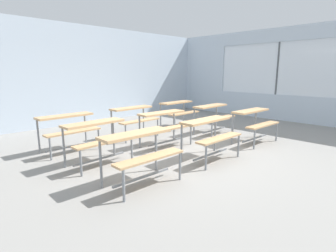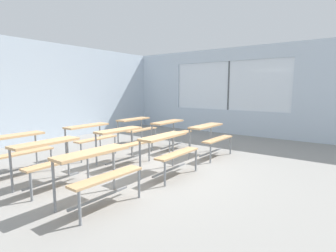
# 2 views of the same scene
# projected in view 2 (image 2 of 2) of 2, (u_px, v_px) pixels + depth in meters

# --- Properties ---
(ground) EXTENTS (10.00, 9.00, 0.05)m
(ground) POSITION_uv_depth(u_px,v_px,m) (147.00, 171.00, 5.20)
(ground) COLOR gray
(wall_back) EXTENTS (10.00, 0.12, 3.00)m
(wall_back) POSITION_uv_depth(u_px,v_px,m) (29.00, 92.00, 7.62)
(wall_back) COLOR silver
(wall_back) RESTS_ON ground
(wall_right) EXTENTS (0.12, 9.00, 3.00)m
(wall_right) POSITION_uv_depth(u_px,v_px,m) (246.00, 93.00, 8.90)
(wall_right) COLOR silver
(wall_right) RESTS_ON ground
(desk_bench_r0c0) EXTENTS (1.11, 0.61, 0.74)m
(desk_bench_r0c0) POSITION_uv_depth(u_px,v_px,m) (97.00, 165.00, 3.59)
(desk_bench_r0c0) COLOR tan
(desk_bench_r0c0) RESTS_ON ground
(desk_bench_r0c1) EXTENTS (1.10, 0.59, 0.74)m
(desk_bench_r0c1) POSITION_uv_depth(u_px,v_px,m) (168.00, 145.00, 4.83)
(desk_bench_r0c1) COLOR tan
(desk_bench_r0c1) RESTS_ON ground
(desk_bench_r0c2) EXTENTS (1.12, 0.63, 0.74)m
(desk_bench_r0c2) POSITION_uv_depth(u_px,v_px,m) (210.00, 133.00, 6.18)
(desk_bench_r0c2) COLOR tan
(desk_bench_r0c2) RESTS_ON ground
(desk_bench_r1c0) EXTENTS (1.12, 0.63, 0.74)m
(desk_bench_r1c0) POSITION_uv_depth(u_px,v_px,m) (50.00, 153.00, 4.26)
(desk_bench_r1c0) COLOR tan
(desk_bench_r1c0) RESTS_ON ground
(desk_bench_r1c1) EXTENTS (1.12, 0.63, 0.74)m
(desk_bench_r1c1) POSITION_uv_depth(u_px,v_px,m) (123.00, 138.00, 5.56)
(desk_bench_r1c1) COLOR tan
(desk_bench_r1c1) RESTS_ON ground
(desk_bench_r1c2) EXTENTS (1.12, 0.62, 0.74)m
(desk_bench_r1c2) POSITION_uv_depth(u_px,v_px,m) (171.00, 128.00, 6.92)
(desk_bench_r1c2) COLOR tan
(desk_bench_r1c2) RESTS_ON ground
(desk_bench_r2c0) EXTENTS (1.11, 0.61, 0.74)m
(desk_bench_r2c0) POSITION_uv_depth(u_px,v_px,m) (16.00, 145.00, 4.87)
(desk_bench_r2c0) COLOR tan
(desk_bench_r2c0) RESTS_ON ground
(desk_bench_r2c1) EXTENTS (1.11, 0.61, 0.74)m
(desk_bench_r2c1) POSITION_uv_depth(u_px,v_px,m) (90.00, 133.00, 6.21)
(desk_bench_r2c1) COLOR tan
(desk_bench_r2c1) RESTS_ON ground
(desk_bench_r2c2) EXTENTS (1.11, 0.62, 0.74)m
(desk_bench_r2c2) POSITION_uv_depth(u_px,v_px,m) (136.00, 125.00, 7.55)
(desk_bench_r2c2) COLOR tan
(desk_bench_r2c2) RESTS_ON ground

